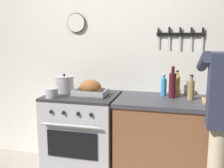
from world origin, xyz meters
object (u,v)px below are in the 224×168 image
(stock_pot, at_px, (64,84))
(bottle_cooking_oil, at_px, (177,85))
(bottle_vinegar, at_px, (191,89))
(bottle_wine_red, at_px, (172,85))
(saucepan, at_px, (52,93))
(bottle_dish_soap, at_px, (164,86))
(stove, at_px, (83,134))
(roasting_pan, at_px, (91,88))
(cutting_board, at_px, (222,102))

(stock_pot, xyz_separation_m, bottle_cooking_oil, (1.23, 0.13, 0.02))
(bottle_vinegar, bearing_deg, bottle_wine_red, 168.28)
(bottle_wine_red, xyz_separation_m, bottle_cooking_oil, (0.04, 0.12, -0.02))
(bottle_vinegar, bearing_deg, bottle_cooking_oil, 132.00)
(bottle_wine_red, bearing_deg, bottle_vinegar, -11.72)
(saucepan, distance_m, bottle_vinegar, 1.41)
(saucepan, bearing_deg, bottle_dish_soap, 18.95)
(saucepan, distance_m, bottle_dish_soap, 1.17)
(stove, distance_m, bottle_wine_red, 1.12)
(bottle_wine_red, distance_m, bottle_cooking_oil, 0.13)
(stock_pot, bearing_deg, saucepan, -93.25)
(bottle_dish_soap, bearing_deg, stock_pot, -175.09)
(roasting_pan, height_order, cutting_board, roasting_pan)
(bottle_cooking_oil, bearing_deg, stock_pot, -174.11)
(roasting_pan, relative_size, bottle_dish_soap, 1.49)
(stock_pot, distance_m, bottle_vinegar, 1.37)
(cutting_board, xyz_separation_m, bottle_cooking_oil, (-0.43, 0.22, 0.10))
(roasting_pan, bearing_deg, bottle_wine_red, 6.43)
(saucepan, relative_size, bottle_wine_red, 0.41)
(stove, height_order, saucepan, saucepan)
(stock_pot, xyz_separation_m, saucepan, (-0.02, -0.29, -0.04))
(stove, height_order, roasting_pan, roasting_pan)
(stove, bearing_deg, saucepan, -138.23)
(cutting_board, height_order, bottle_vinegar, bottle_vinegar)
(saucepan, distance_m, bottle_wine_red, 1.24)
(roasting_pan, distance_m, bottle_cooking_oil, 0.91)
(cutting_board, relative_size, bottle_dish_soap, 1.53)
(stove, relative_size, stock_pot, 4.22)
(roasting_pan, bearing_deg, saucepan, -150.49)
(saucepan, xyz_separation_m, bottle_dish_soap, (1.11, 0.38, 0.05))
(bottle_wine_red, height_order, bottle_dish_soap, bottle_wine_red)
(saucepan, distance_m, cutting_board, 1.68)
(roasting_pan, bearing_deg, stove, 169.94)
(bottle_wine_red, bearing_deg, stove, -175.43)
(stove, distance_m, bottle_vinegar, 1.27)
(saucepan, height_order, bottle_cooking_oil, bottle_cooking_oil)
(roasting_pan, bearing_deg, bottle_vinegar, 3.20)
(stove, relative_size, bottle_dish_soap, 3.81)
(bottle_cooking_oil, distance_m, bottle_vinegar, 0.21)
(roasting_pan, xyz_separation_m, bottle_cooking_oil, (0.89, 0.21, 0.04))
(saucepan, height_order, bottle_vinegar, bottle_vinegar)
(bottle_cooking_oil, bearing_deg, cutting_board, -27.54)
(stock_pot, height_order, bottle_cooking_oil, bottle_cooking_oil)
(bottle_wine_red, bearing_deg, bottle_cooking_oil, 70.16)
(bottle_cooking_oil, height_order, bottle_vinegar, bottle_cooking_oil)
(bottle_cooking_oil, xyz_separation_m, bottle_vinegar, (0.14, -0.16, -0.01))
(saucepan, bearing_deg, bottle_cooking_oil, 18.39)
(stove, bearing_deg, bottle_wine_red, 4.57)
(roasting_pan, height_order, saucepan, roasting_pan)
(stock_pot, distance_m, bottle_cooking_oil, 1.23)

